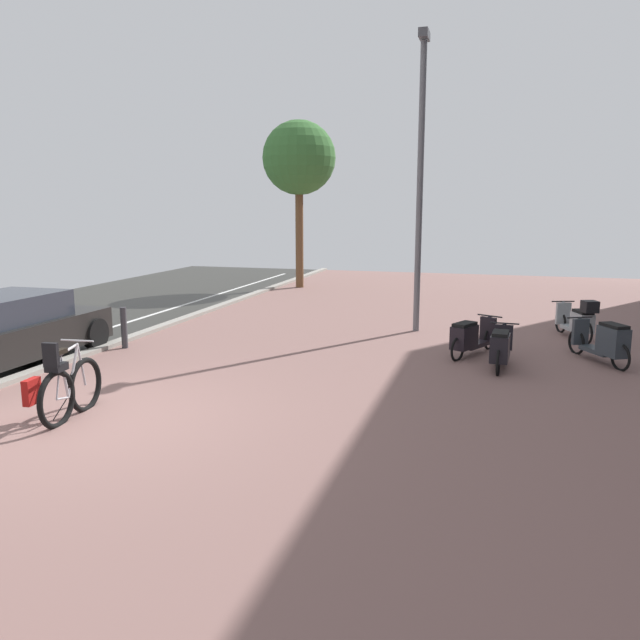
{
  "coord_description": "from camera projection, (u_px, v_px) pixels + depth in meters",
  "views": [
    {
      "loc": [
        5.06,
        -6.7,
        2.79
      ],
      "look_at": [
        2.45,
        2.37,
        1.06
      ],
      "focal_mm": 34.62,
      "sensor_mm": 36.0,
      "label": 1
    }
  ],
  "objects": [
    {
      "name": "scooter_far",
      "position": [
        605.0,
        342.0,
        11.06
      ],
      "size": [
        0.96,
        1.58,
        0.8
      ],
      "color": "black",
      "rests_on": "ground"
    },
    {
      "name": "scooter_near",
      "position": [
        579.0,
        320.0,
        13.11
      ],
      "size": [
        0.83,
        1.6,
        0.93
      ],
      "color": "black",
      "rests_on": "ground"
    },
    {
      "name": "bollard_far",
      "position": [
        124.0,
        328.0,
        12.32
      ],
      "size": [
        0.12,
        0.12,
        0.83
      ],
      "color": "#38383D",
      "rests_on": "ground"
    },
    {
      "name": "ground",
      "position": [
        191.0,
        432.0,
        7.83
      ],
      "size": [
        21.0,
        40.0,
        0.13
      ],
      "color": "#2B2A25"
    },
    {
      "name": "bicycle_foreground",
      "position": [
        67.0,
        389.0,
        8.22
      ],
      "size": [
        0.64,
        1.44,
        1.14
      ],
      "color": "black",
      "rests_on": "ground"
    },
    {
      "name": "street_tree",
      "position": [
        299.0,
        159.0,
        20.99
      ],
      "size": [
        2.51,
        2.51,
        5.7
      ],
      "color": "brown",
      "rests_on": "ground"
    },
    {
      "name": "scooter_extra",
      "position": [
        470.0,
        337.0,
        11.65
      ],
      "size": [
        0.93,
        1.59,
        0.71
      ],
      "color": "black",
      "rests_on": "ground"
    },
    {
      "name": "lamp_post",
      "position": [
        420.0,
        172.0,
        13.48
      ],
      "size": [
        0.2,
        0.52,
        6.45
      ],
      "color": "slate",
      "rests_on": "ground"
    },
    {
      "name": "scooter_mid",
      "position": [
        501.0,
        348.0,
        10.74
      ],
      "size": [
        0.52,
        1.68,
        0.73
      ],
      "color": "black",
      "rests_on": "ground"
    }
  ]
}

